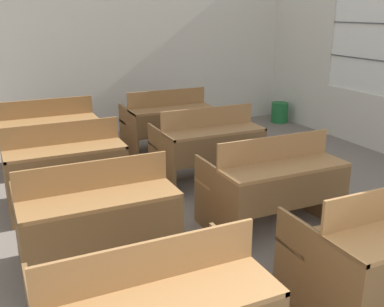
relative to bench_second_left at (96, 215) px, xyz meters
name	(u,v)px	position (x,y,z in m)	size (l,w,h in m)	color
wall_back	(90,41)	(0.94, 4.07, 1.05)	(7.15, 0.06, 3.05)	beige
bench_second_left	(96,215)	(0.00, 0.00, 0.00)	(1.17, 0.82, 0.91)	brown
bench_second_right	(272,182)	(1.65, 0.00, 0.00)	(1.17, 0.82, 0.91)	brown
bench_third_left	(64,164)	(-0.01, 1.34, 0.00)	(1.17, 0.82, 0.91)	brown
bench_third_right	(207,144)	(1.66, 1.35, 0.00)	(1.17, 0.82, 0.91)	brown
bench_back_left	(49,133)	(0.02, 2.68, 0.00)	(1.17, 0.82, 0.91)	brown
bench_back_right	(167,120)	(1.67, 2.66, 0.00)	(1.17, 0.82, 0.91)	brown
wastepaper_bin	(280,112)	(4.22, 3.46, -0.29)	(0.30, 0.30, 0.37)	#1E6B33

